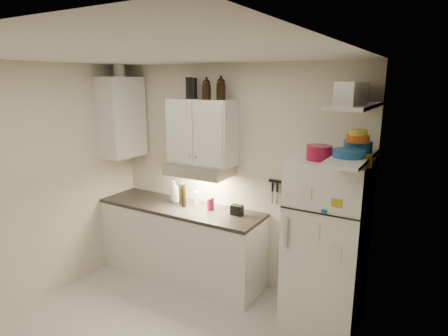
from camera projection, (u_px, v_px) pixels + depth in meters
The scene contains 35 objects.
ceiling at pixel (137, 53), 2.88m from camera, with size 3.20×3.00×0.02m, color white.
back_wall at pixel (232, 176), 4.44m from camera, with size 3.20×0.02×2.60m, color beige.
left_wall at pixel (30, 187), 3.97m from camera, with size 0.02×3.00×2.60m, color beige.
right_wall at pixel (336, 259), 2.38m from camera, with size 0.02×3.00×2.60m, color beige.
base_cabinet at pixel (181, 243), 4.65m from camera, with size 2.10×0.60×0.88m, color white.
countertop at pixel (180, 208), 4.54m from camera, with size 2.10×0.62×0.04m, color #2E2B27.
upper_cabinet at pixel (202, 132), 4.32m from camera, with size 0.80×0.33×0.75m, color white.
side_cabinet at pixel (122, 117), 4.74m from camera, with size 0.33×0.55×1.00m, color white.
range_hood at pixel (200, 170), 4.37m from camera, with size 0.76×0.46×0.12m, color silver.
fridge at pixel (326, 245), 3.63m from camera, with size 0.70×0.68×1.70m, color white.
shelf_hi at pixel (356, 106), 3.11m from camera, with size 0.30×0.95×0.03m, color white.
shelf_lo at pixel (351, 158), 3.21m from camera, with size 0.30×0.95×0.03m, color white.
knife_strip at pixel (287, 183), 4.07m from camera, with size 0.42×0.02×0.03m, color black.
dutch_oven at pixel (319, 153), 3.39m from camera, with size 0.23×0.23×0.13m, color maroon.
book_stack at pixel (359, 160), 3.20m from camera, with size 0.19×0.24×0.08m, color #B69A16.
spice_jar at pixel (333, 154), 3.39m from camera, with size 0.06×0.06×0.10m, color silver.
stock_pot at pixel (355, 92), 3.39m from camera, with size 0.24×0.24×0.17m, color silver.
tin_a at pixel (356, 93), 3.09m from camera, with size 0.18×0.16×0.18m, color #AAAAAD.
tin_b at pixel (350, 94), 2.87m from camera, with size 0.18×0.18×0.18m, color #AAAAAD.
bowl_teal at pixel (358, 146), 3.37m from camera, with size 0.25×0.25×0.10m, color navy.
bowl_orange at pixel (358, 139), 3.29m from camera, with size 0.20×0.20×0.06m, color #BE4A11.
bowl_yellow at pixel (358, 132), 3.28m from camera, with size 0.16×0.16×0.05m, color gold.
plates at pixel (349, 153), 3.15m from camera, with size 0.26×0.26×0.07m, color navy.
growler_a at pixel (207, 89), 4.09m from camera, with size 0.10×0.10×0.23m, color black, non-canonical shape.
growler_b at pixel (221, 89), 4.08m from camera, with size 0.10×0.10×0.24m, color black, non-canonical shape.
thermos_a at pixel (194, 88), 4.26m from camera, with size 0.08×0.08×0.24m, color black.
thermos_b at pixel (189, 88), 4.29m from camera, with size 0.08×0.08×0.24m, color black.
side_jar at pixel (119, 69), 4.61m from camera, with size 0.13×0.13×0.18m, color silver.
soap_bottle at pixel (174, 190), 4.66m from camera, with size 0.12×0.12×0.31m, color white.
pepper_mill at pixel (212, 203), 4.40m from camera, with size 0.05×0.05×0.15m, color brown.
oil_bottle at pixel (181, 193), 4.57m from camera, with size 0.05×0.05×0.28m, color #3C5816.
vinegar_bottle at pixel (184, 196), 4.49m from camera, with size 0.06×0.06×0.27m, color black.
clear_bottle at pixel (196, 199), 4.52m from camera, with size 0.06×0.06×0.18m, color silver.
red_jar at pixel (210, 204), 4.39m from camera, with size 0.07×0.07×0.14m, color maroon.
caddy at pixel (237, 210), 4.23m from camera, with size 0.13×0.09×0.11m, color black.
Camera 1 is at (2.10, -2.25, 2.40)m, focal length 30.00 mm.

